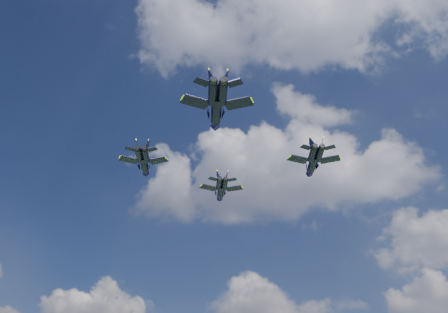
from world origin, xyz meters
TOP-DOWN VIEW (x-y plane):
  - jet_lead at (0.43, 27.16)m, footprint 10.43×14.38m
  - jet_left at (-10.64, 5.23)m, footprint 10.29×14.08m
  - jet_right at (24.91, 16.66)m, footprint 11.39×15.45m
  - jet_slot at (10.86, -10.85)m, footprint 12.52×17.19m

SIDE VIEW (x-z plane):
  - jet_slot at x=10.86m, z-range 54.95..59.01m
  - jet_left at x=-10.64m, z-range 56.11..59.43m
  - jet_right at x=24.91m, z-range 56.63..60.27m
  - jet_lead at x=0.43m, z-range 58.33..61.73m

